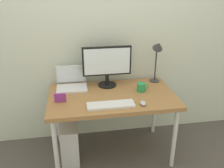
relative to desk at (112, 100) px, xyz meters
name	(u,v)px	position (x,y,z in m)	size (l,w,h in m)	color
ground_plane	(112,152)	(0.00, 0.00, -0.65)	(6.00, 6.00, 0.00)	#4C4742
back_wall	(105,29)	(0.00, 0.43, 0.65)	(4.40, 0.04, 2.60)	silver
desk	(112,100)	(0.00, 0.00, 0.00)	(1.27, 0.74, 0.72)	olive
monitor	(107,64)	(-0.01, 0.24, 0.31)	(0.52, 0.20, 0.44)	black
laptop	(72,82)	(-0.40, 0.25, 0.12)	(0.32, 0.26, 0.23)	silver
desk_lamp	(158,52)	(0.54, 0.24, 0.41)	(0.11, 0.16, 0.49)	#333338
keyboard	(111,105)	(-0.05, -0.23, 0.08)	(0.44, 0.14, 0.02)	silver
mouse	(143,103)	(0.25, -0.25, 0.08)	(0.06, 0.09, 0.03)	#B2B2B7
coffee_mug	(141,87)	(0.31, 0.04, 0.11)	(0.12, 0.09, 0.09)	#268C4C
photo_frame	(60,98)	(-0.51, -0.07, 0.11)	(0.11, 0.02, 0.09)	purple
computer_tower	(70,141)	(-0.46, -0.01, -0.44)	(0.18, 0.36, 0.42)	silver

